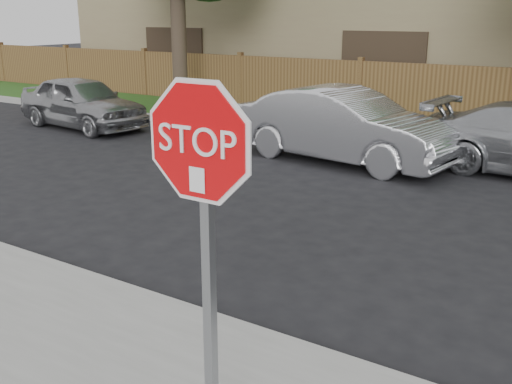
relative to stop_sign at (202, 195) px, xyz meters
The scene contains 6 objects.
ground 2.42m from the stop_sign, 111.13° to the left, with size 90.00×90.00×0.00m, color black.
far_curb 9.81m from the stop_sign, 93.40° to the left, with size 70.00×0.30×0.15m, color gray.
grass_strip 11.43m from the stop_sign, 92.90° to the left, with size 70.00×3.00×0.12m, color #1E4714.
stop_sign is the anchor object (origin of this frame).
sedan_far_left 12.71m from the stop_sign, 142.13° to the left, with size 1.57×3.89×1.33m, color #A2A3A6.
sedan_left 8.59m from the stop_sign, 109.12° to the left, with size 1.54×4.42×1.46m, color silver.
Camera 1 is at (2.67, -4.13, 2.85)m, focal length 42.00 mm.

